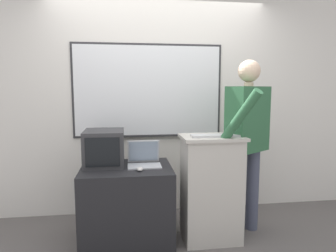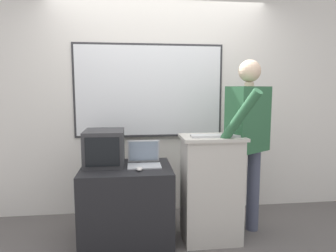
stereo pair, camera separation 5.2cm
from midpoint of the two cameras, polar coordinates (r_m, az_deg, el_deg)
name	(u,v)px [view 2 (the right image)]	position (r m, az deg, el deg)	size (l,w,h in m)	color
back_wall	(159,93)	(3.61, -1.36, 6.36)	(6.40, 0.17, 2.88)	silver
lectern_podium	(211,188)	(3.02, 8.69, -11.62)	(0.59, 0.44, 1.04)	#BCB7AD
side_desk	(127,204)	(3.04, -7.32, -14.47)	(0.86, 0.68, 0.74)	black
person_presenter	(248,134)	(3.09, 15.44, -1.49)	(0.63, 0.76, 1.77)	#474C60
laptop	(144,158)	(2.97, -4.10, -6.03)	(0.32, 0.27, 0.24)	#B7BABF
wireless_keyboard	(215,136)	(2.84, 9.48, -1.85)	(0.45, 0.13, 0.02)	silver
computer_mouse_by_laptop	(139,169)	(2.78, -4.95, -8.12)	(0.06, 0.10, 0.03)	silver
computer_mouse_by_keyboard	(239,135)	(2.92, 13.81, -1.59)	(0.06, 0.10, 0.03)	silver
crt_monitor	(104,148)	(3.00, -11.52, -4.04)	(0.38, 0.43, 0.34)	#333335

